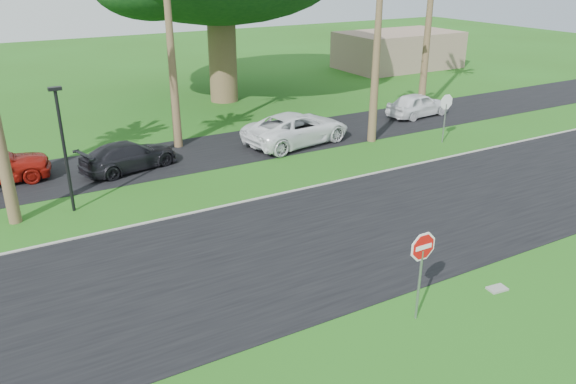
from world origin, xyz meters
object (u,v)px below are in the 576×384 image
Objects in this scene: car_dark at (129,156)px; car_minivan at (297,129)px; stop_sign_near at (422,258)px; car_pickup at (418,105)px; stop_sign_far at (446,108)px.

car_minivan reaches higher than car_dark.
stop_sign_near is 20.87m from car_pickup.
car_pickup is at bearing -117.27° from stop_sign_far.
stop_sign_far is (11.50, 11.00, 0.00)m from stop_sign_near.
stop_sign_far is 0.60× the size of car_dark.
stop_sign_far is at bearing -127.37° from car_minivan.
car_dark is 8.41m from car_minivan.
car_pickup is at bearing -92.62° from car_minivan.
stop_sign_near and stop_sign_far have the same top height.
car_dark is at bearing 103.22° from stop_sign_near.
car_minivan is (4.91, 14.48, -0.99)m from stop_sign_near.
car_minivan is at bearing -27.84° from stop_sign_far.
car_pickup is at bearing -102.47° from car_dark.
stop_sign_near is 1.00× the size of stop_sign_far.
car_dark is (-3.49, 14.86, -1.14)m from stop_sign_near.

